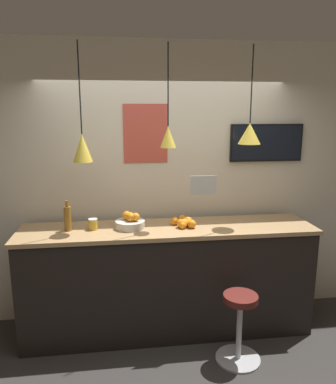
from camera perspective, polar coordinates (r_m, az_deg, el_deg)
The scene contains 14 objects.
ground_plane at distance 3.55m, azimuth 1.67°, elevation -26.25°, with size 14.00×14.00×0.00m, color #33302D.
back_wall at distance 3.97m, azimuth -0.80°, elevation 1.27°, with size 8.00×0.06×2.90m.
service_counter at distance 3.86m, azimuth 0.00°, elevation -13.18°, with size 2.87×0.63×1.10m.
bar_stool at distance 3.57m, azimuth 10.85°, elevation -18.74°, with size 0.40×0.40×0.64m.
fruit_bowl at distance 3.62m, azimuth -5.77°, elevation -4.54°, with size 0.28×0.28×0.16m.
orange_pile at distance 3.67m, azimuth 2.54°, elevation -4.63°, with size 0.23×0.27×0.09m.
juice_bottle at distance 3.64m, azimuth -15.04°, elevation -3.84°, with size 0.07×0.07×0.29m.
spread_jar at distance 3.64m, azimuth -11.36°, elevation -4.82°, with size 0.09×0.09×0.11m.
pendant_lamp_left at distance 3.47m, azimuth -12.91°, elevation 6.65°, with size 0.18×0.18×1.05m.
pendant_lamp_middle at distance 3.48m, azimuth 0.01°, elevation 8.55°, with size 0.15×0.15×0.93m.
pendant_lamp_right at distance 3.66m, azimuth 12.32°, elevation 8.76°, with size 0.21×0.21×0.90m.
mounted_tv at distance 4.14m, azimuth 14.76°, elevation 7.27°, with size 0.79×0.04×0.39m.
hanging_menu_board at distance 3.36m, azimuth 5.40°, elevation 1.06°, with size 0.24×0.01×0.17m.
wall_poster at distance 3.85m, azimuth -3.45°, elevation 8.87°, with size 0.45×0.01×0.59m.
Camera 1 is at (-0.45, -2.73, 2.22)m, focal length 35.00 mm.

